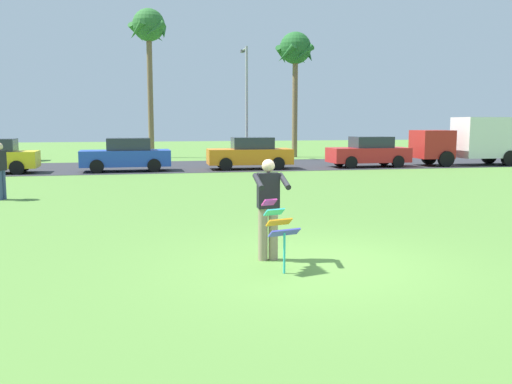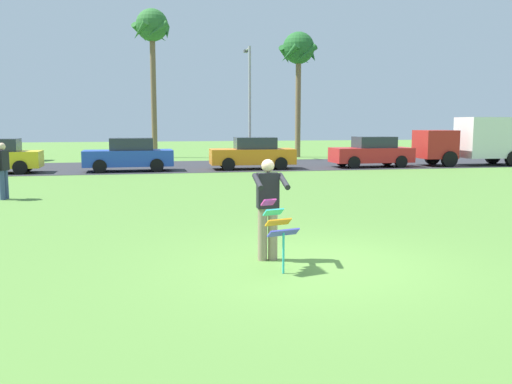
% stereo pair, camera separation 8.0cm
% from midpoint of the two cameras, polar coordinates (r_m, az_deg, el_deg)
% --- Properties ---
extents(ground_plane, '(120.00, 120.00, 0.00)m').
position_cam_midpoint_polar(ground_plane, '(9.20, 5.93, -7.52)').
color(ground_plane, '#568438').
extents(road_strip, '(120.00, 8.00, 0.01)m').
position_cam_midpoint_polar(road_strip, '(29.58, -6.57, 2.70)').
color(road_strip, '#2D2D33').
rests_on(road_strip, ground).
extents(person_kite_flyer, '(0.54, 0.66, 1.73)m').
position_cam_midpoint_polar(person_kite_flyer, '(9.25, 1.06, -1.40)').
color(person_kite_flyer, gray).
rests_on(person_kite_flyer, ground).
extents(kite_held, '(0.53, 0.70, 1.12)m').
position_cam_midpoint_polar(kite_held, '(8.61, 2.16, -3.40)').
color(kite_held, '#D83399').
rests_on(kite_held, ground).
extents(parked_car_blue, '(4.24, 1.92, 1.60)m').
position_cam_midpoint_polar(parked_car_blue, '(27.01, -13.46, 3.75)').
color(parked_car_blue, '#2347B7').
rests_on(parked_car_blue, ground).
extents(parked_car_orange, '(4.25, 1.93, 1.60)m').
position_cam_midpoint_polar(parked_car_orange, '(27.53, -0.70, 4.01)').
color(parked_car_orange, orange).
rests_on(parked_car_orange, ground).
extents(parked_car_red, '(4.23, 1.88, 1.60)m').
position_cam_midpoint_polar(parked_car_red, '(29.45, 11.61, 4.07)').
color(parked_car_red, red).
rests_on(parked_car_red, ground).
extents(parked_truck_red_cab, '(6.75, 2.25, 2.62)m').
position_cam_midpoint_polar(parked_truck_red_cab, '(32.59, 22.29, 5.10)').
color(parked_truck_red_cab, '#B2231E').
rests_on(parked_truck_red_cab, ground).
extents(palm_tree_right_near, '(2.58, 2.71, 9.70)m').
position_cam_midpoint_polar(palm_tree_right_near, '(37.82, -11.18, 16.03)').
color(palm_tree_right_near, brown).
rests_on(palm_tree_right_near, ground).
extents(palm_tree_centre_far, '(2.58, 2.71, 8.30)m').
position_cam_midpoint_polar(palm_tree_centre_far, '(37.54, 4.06, 14.23)').
color(palm_tree_centre_far, brown).
rests_on(palm_tree_centre_far, ground).
extents(streetlight_pole, '(0.24, 1.65, 7.00)m').
position_cam_midpoint_polar(streetlight_pole, '(34.63, -1.10, 10.01)').
color(streetlight_pole, '#9E9EA3').
rests_on(streetlight_pole, ground).
extents(person_walker_near, '(0.33, 0.54, 1.73)m').
position_cam_midpoint_polar(person_walker_near, '(18.30, -25.21, 2.16)').
color(person_walker_near, '#384772').
rests_on(person_walker_near, ground).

